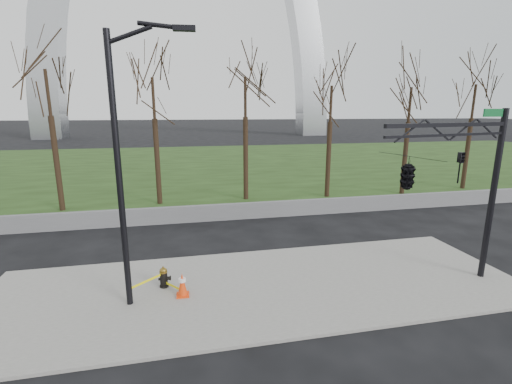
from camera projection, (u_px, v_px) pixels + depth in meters
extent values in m
plane|color=black|center=(261.00, 288.00, 12.10)|extent=(500.00, 500.00, 0.00)
cube|color=gray|center=(261.00, 286.00, 12.09)|extent=(18.00, 6.00, 0.10)
cube|color=#1F3212|center=(203.00, 163.00, 40.69)|extent=(120.00, 40.00, 0.06)
cube|color=#59595B|center=(229.00, 212.00, 19.63)|extent=(60.00, 0.30, 0.90)
cylinder|color=black|center=(164.00, 286.00, 11.97)|extent=(0.30, 0.30, 0.05)
cylinder|color=black|center=(164.00, 280.00, 11.92)|extent=(0.23, 0.23, 0.52)
cylinder|color=black|center=(169.00, 278.00, 11.93)|extent=(0.19, 0.16, 0.14)
cylinder|color=black|center=(160.00, 279.00, 11.91)|extent=(0.10, 0.10, 0.09)
cylinder|color=brown|center=(163.00, 272.00, 11.86)|extent=(0.26, 0.26, 0.05)
ellipsoid|color=brown|center=(163.00, 270.00, 11.85)|extent=(0.24, 0.24, 0.18)
cylinder|color=brown|center=(163.00, 267.00, 11.82)|extent=(0.05, 0.05, 0.07)
cube|color=red|center=(183.00, 295.00, 11.40)|extent=(0.41, 0.41, 0.04)
cone|color=red|center=(182.00, 284.00, 11.31)|extent=(0.31, 0.31, 0.73)
cylinder|color=white|center=(182.00, 280.00, 11.28)|extent=(0.23, 0.23, 0.11)
cylinder|color=black|center=(119.00, 180.00, 10.07)|extent=(0.18, 0.18, 8.00)
cylinder|color=black|center=(128.00, 35.00, 9.28)|extent=(1.27, 0.23, 0.56)
cylinder|color=black|center=(161.00, 26.00, 9.32)|extent=(1.21, 0.23, 0.22)
cube|color=black|center=(184.00, 28.00, 9.40)|extent=(0.62, 0.27, 0.14)
cylinder|color=black|center=(492.00, 198.00, 12.13)|extent=(0.20, 0.20, 6.00)
cube|color=black|center=(450.00, 125.00, 10.61)|extent=(4.93, 1.10, 0.12)
cube|color=black|center=(449.00, 135.00, 10.67)|extent=(4.92, 1.06, 0.08)
cube|color=#0C5926|center=(493.00, 113.00, 11.26)|extent=(0.89, 0.22, 0.25)
imported|color=black|center=(460.00, 168.00, 11.18)|extent=(0.20, 0.23, 1.00)
imported|color=black|center=(408.00, 173.00, 10.33)|extent=(1.00, 2.54, 1.00)
cube|color=yellow|center=(147.00, 281.00, 11.35)|extent=(1.00, 0.88, 0.08)
cube|color=yellow|center=(173.00, 286.00, 11.65)|extent=(0.61, 0.74, 0.08)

